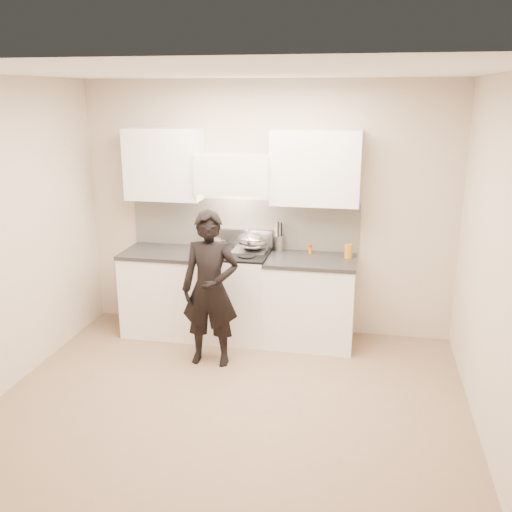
{
  "coord_description": "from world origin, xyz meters",
  "views": [
    {
      "loc": [
        1.05,
        -4.18,
        2.55
      ],
      "look_at": [
        0.02,
        1.05,
        1.02
      ],
      "focal_mm": 40.0,
      "sensor_mm": 36.0,
      "label": 1
    }
  ],
  "objects_px": {
    "wok": "(253,241)",
    "utensil_crock": "(279,242)",
    "person": "(210,289)",
    "stove": "(233,294)",
    "counter_right": "(310,301)"
  },
  "relations": [
    {
      "from": "counter_right",
      "to": "wok",
      "type": "height_order",
      "value": "wok"
    },
    {
      "from": "stove",
      "to": "person",
      "type": "height_order",
      "value": "person"
    },
    {
      "from": "utensil_crock",
      "to": "person",
      "type": "distance_m",
      "value": 1.08
    },
    {
      "from": "stove",
      "to": "person",
      "type": "relative_size",
      "value": 0.63
    },
    {
      "from": "wok",
      "to": "person",
      "type": "xyz_separation_m",
      "value": [
        -0.26,
        -0.77,
        -0.29
      ]
    },
    {
      "from": "stove",
      "to": "utensil_crock",
      "type": "distance_m",
      "value": 0.74
    },
    {
      "from": "wok",
      "to": "utensil_crock",
      "type": "bearing_deg",
      "value": 28.3
    },
    {
      "from": "wok",
      "to": "utensil_crock",
      "type": "relative_size",
      "value": 1.32
    },
    {
      "from": "utensil_crock",
      "to": "person",
      "type": "bearing_deg",
      "value": -119.67
    },
    {
      "from": "stove",
      "to": "utensil_crock",
      "type": "relative_size",
      "value": 3.09
    },
    {
      "from": "stove",
      "to": "wok",
      "type": "relative_size",
      "value": 2.34
    },
    {
      "from": "stove",
      "to": "counter_right",
      "type": "bearing_deg",
      "value": 0.0
    },
    {
      "from": "stove",
      "to": "utensil_crock",
      "type": "xyz_separation_m",
      "value": [
        0.45,
        0.24,
        0.54
      ]
    },
    {
      "from": "counter_right",
      "to": "utensil_crock",
      "type": "height_order",
      "value": "utensil_crock"
    },
    {
      "from": "person",
      "to": "counter_right",
      "type": "bearing_deg",
      "value": 35.33
    }
  ]
}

